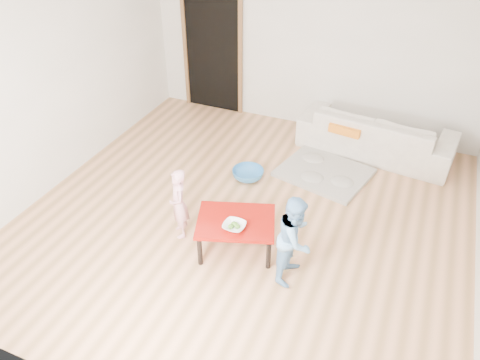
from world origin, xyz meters
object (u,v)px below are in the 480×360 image
Objects in this scene: child_pink at (179,204)px; sofa at (376,133)px; bowl at (234,226)px; basin at (248,174)px; red_table at (236,235)px; child_blue at (295,239)px.

sofa is at bearing 108.07° from child_pink.
bowl is at bearing 77.17° from sofa.
sofa reaches higher than basin.
child_pink is at bearing 64.16° from sofa.
bowl is at bearing -73.81° from red_table.
sofa is at bearing 68.76° from red_table.
sofa is 3.11m from child_pink.
child_blue is (1.34, -0.10, 0.06)m from child_pink.
child_pink is (-0.67, -0.01, 0.22)m from red_table.
child_blue reaches higher than bowl.
child_blue is (0.64, 0.01, 0.05)m from bowl.
sofa reaches higher than bowl.
child_blue is at bearing 0.90° from bowl.
child_blue is 1.81m from basin.
child_pink is at bearing -102.12° from basin.
child_blue reaches higher than basin.
red_table is 0.96× the size of child_pink.
red_table is at bearing 51.53° from child_pink.
basin is (-0.39, 1.29, -0.14)m from red_table.
child_pink is 2.02× the size of basin.
child_pink reaches higher than red_table.
basin is at bearing 106.74° from red_table.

